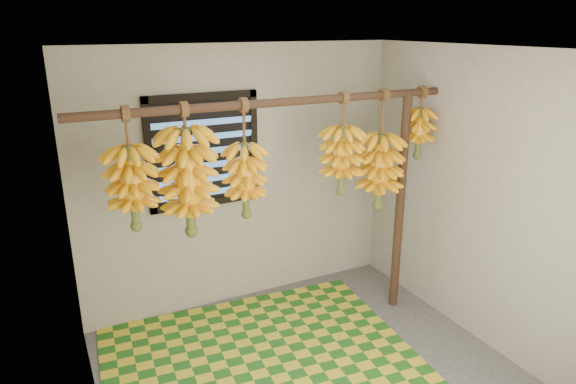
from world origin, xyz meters
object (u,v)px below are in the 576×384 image
banana_bunch_b (188,182)px  banana_bunch_e (379,172)px  banana_bunch_d (342,160)px  banana_bunch_f (419,133)px  support_post (400,206)px  banana_bunch_c (245,180)px  woven_mat (261,360)px  banana_bunch_a (133,188)px

banana_bunch_b → banana_bunch_e: 1.67m
banana_bunch_d → banana_bunch_f: 0.80m
support_post → banana_bunch_d: 0.81m
banana_bunch_b → banana_bunch_c: (0.43, 0.00, -0.04)m
support_post → banana_bunch_b: banana_bunch_b is taller
woven_mat → banana_bunch_b: size_ratio=2.50×
support_post → banana_bunch_c: (-1.48, 0.00, 0.44)m
banana_bunch_d → support_post: bearing=0.0°
support_post → banana_bunch_d: (-0.64, 0.00, 0.50)m
woven_mat → banana_bunch_b: 1.56m
support_post → banana_bunch_a: banana_bunch_a is taller
banana_bunch_d → banana_bunch_f: (0.79, 0.00, 0.15)m
banana_bunch_a → banana_bunch_b: (0.38, 0.00, -0.01)m
banana_bunch_d → banana_bunch_e: (0.39, 0.00, -0.15)m
banana_bunch_b → banana_bunch_a: bearing=180.0°
woven_mat → banana_bunch_e: 1.84m
support_post → banana_bunch_e: (-0.25, 0.00, 0.35)m
woven_mat → banana_bunch_c: bearing=90.3°
banana_bunch_b → banana_bunch_f: (2.06, 0.00, 0.16)m
banana_bunch_a → woven_mat: bearing=-15.8°
banana_bunch_a → support_post: bearing=0.0°
banana_bunch_b → banana_bunch_c: 0.44m
banana_bunch_b → banana_bunch_d: (1.28, 0.00, 0.01)m
banana_bunch_b → banana_bunch_d: bearing=0.0°
woven_mat → banana_bunch_a: bearing=164.2°
banana_bunch_a → banana_bunch_b: size_ratio=0.88×
banana_bunch_c → banana_bunch_f: 1.64m
banana_bunch_c → banana_bunch_d: bearing=-0.0°
banana_bunch_f → support_post: bearing=180.0°
banana_bunch_a → banana_bunch_b: same height
support_post → woven_mat: 1.80m
woven_mat → banana_bunch_f: size_ratio=3.85×
banana_bunch_d → banana_bunch_a: bearing=180.0°
woven_mat → banana_bunch_c: banana_bunch_c is taller
banana_bunch_b → banana_bunch_c: bearing=0.0°
banana_bunch_c → banana_bunch_d: (0.84, -0.00, 0.06)m
support_post → banana_bunch_d: bearing=180.0°
woven_mat → banana_bunch_e: size_ratio=2.34×
banana_bunch_e → banana_bunch_b: bearing=180.0°
banana_bunch_d → banana_bunch_b: bearing=180.0°
banana_bunch_a → banana_bunch_d: size_ratio=1.01×
banana_bunch_a → banana_bunch_e: same height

